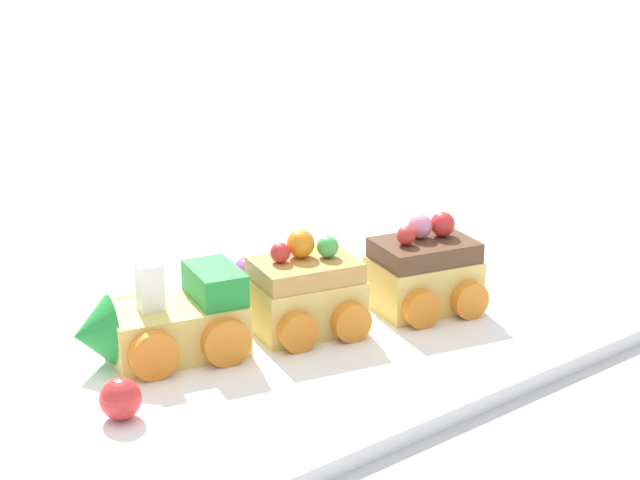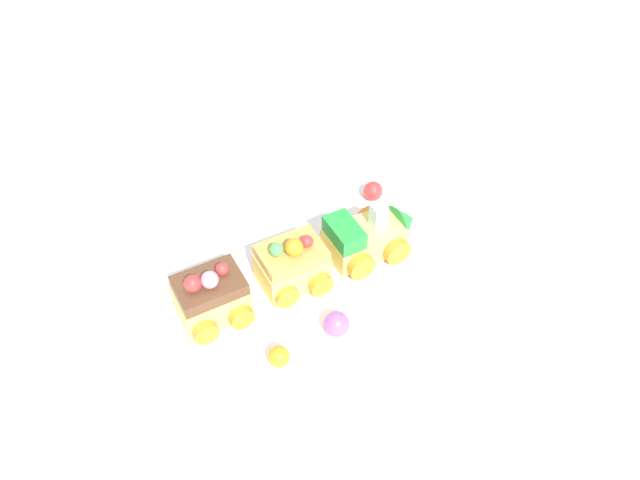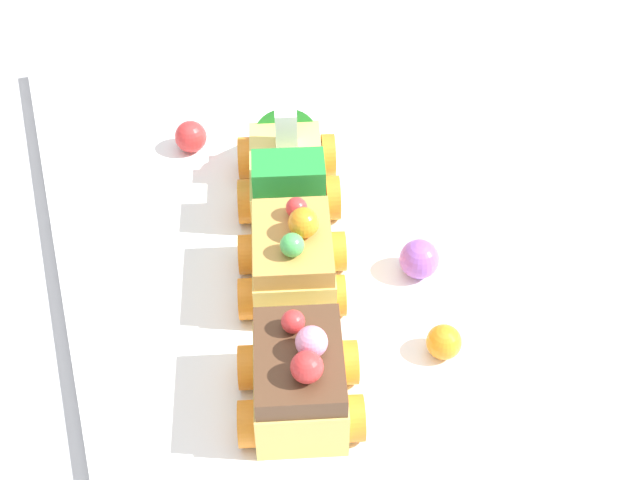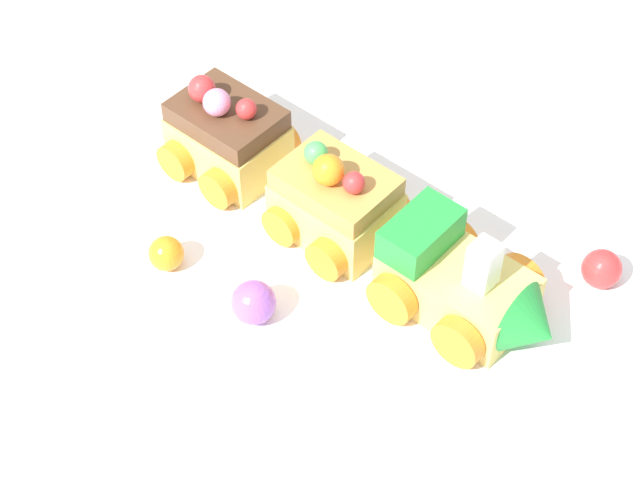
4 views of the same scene
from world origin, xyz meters
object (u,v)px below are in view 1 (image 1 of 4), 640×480
cake_car_chocolate (424,274)px  gumball_red (120,399)px  gumball_purple (249,274)px  cake_train_locomotive (164,324)px  gumball_orange (328,262)px  cake_car_caramel (305,295)px

cake_car_chocolate → gumball_red: 0.28m
cake_car_chocolate → gumball_purple: 0.15m
cake_train_locomotive → cake_car_chocolate: bearing=-179.9°
cake_car_chocolate → gumball_orange: bearing=-69.6°
cake_train_locomotive → cake_car_caramel: (-0.11, 0.03, 0.00)m
cake_car_caramel → gumball_purple: 0.09m
cake_train_locomotive → gumball_red: bearing=56.3°
cake_car_caramel → gumball_purple: bearing=-84.3°
gumball_purple → gumball_red: 0.23m
cake_car_chocolate → gumball_red: bearing=16.8°
gumball_purple → gumball_red: bearing=34.0°
cake_train_locomotive → gumball_orange: 0.20m
cake_car_chocolate → gumball_purple: bearing=-39.6°
cake_car_caramel → gumball_purple: cake_car_caramel is taller
cake_car_chocolate → cake_car_caramel: bearing=-0.0°
cake_car_caramel → gumball_red: 0.18m
gumball_purple → gumball_orange: 0.08m
cake_train_locomotive → gumball_purple: cake_train_locomotive is taller
cake_train_locomotive → cake_car_chocolate: size_ratio=1.38×
gumball_red → gumball_orange: bearing=-156.2°
cake_train_locomotive → gumball_red: (0.07, 0.06, -0.01)m
gumball_orange → cake_car_chocolate: bearing=96.3°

